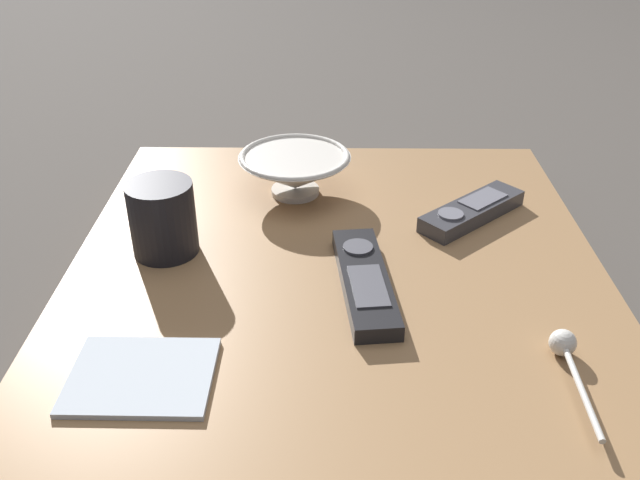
{
  "coord_description": "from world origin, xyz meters",
  "views": [
    {
      "loc": [
        0.01,
        0.69,
        0.49
      ],
      "look_at": [
        0.02,
        -0.01,
        0.07
      ],
      "focal_mm": 38.38,
      "sensor_mm": 36.0,
      "label": 1
    }
  ],
  "objects": [
    {
      "name": "tv_remote_far",
      "position": [
        -0.03,
        0.06,
        0.06
      ],
      "size": [
        0.07,
        0.2,
        0.02
      ],
      "color": "black",
      "rests_on": "table"
    },
    {
      "name": "tv_remote_near",
      "position": [
        -0.18,
        -0.1,
        0.06
      ],
      "size": [
        0.15,
        0.14,
        0.02
      ],
      "color": "#38383D",
      "rests_on": "table"
    },
    {
      "name": "ground_plane",
      "position": [
        0.0,
        0.0,
        0.0
      ],
      "size": [
        6.0,
        6.0,
        0.0
      ],
      "primitive_type": "plane",
      "color": "#47423D"
    },
    {
      "name": "folded_napkin",
      "position": [
        0.19,
        0.21,
        0.05
      ],
      "size": [
        0.14,
        0.11,
        0.01
      ],
      "color": "#B2BCC6",
      "rests_on": "table"
    },
    {
      "name": "coffee_mug",
      "position": [
        0.21,
        -0.02,
        0.09
      ],
      "size": [
        0.08,
        0.08,
        0.09
      ],
      "color": "black",
      "rests_on": "table"
    },
    {
      "name": "teaspoon",
      "position": [
        -0.22,
        0.18,
        0.06
      ],
      "size": [
        0.03,
        0.14,
        0.03
      ],
      "color": "silver",
      "rests_on": "table"
    },
    {
      "name": "cereal_bowl",
      "position": [
        0.06,
        -0.17,
        0.08
      ],
      "size": [
        0.16,
        0.16,
        0.06
      ],
      "color": "beige",
      "rests_on": "table"
    },
    {
      "name": "table",
      "position": [
        0.0,
        0.0,
        0.02
      ],
      "size": [
        0.63,
        0.67,
        0.05
      ],
      "color": "#936D47",
      "rests_on": "ground"
    }
  ]
}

